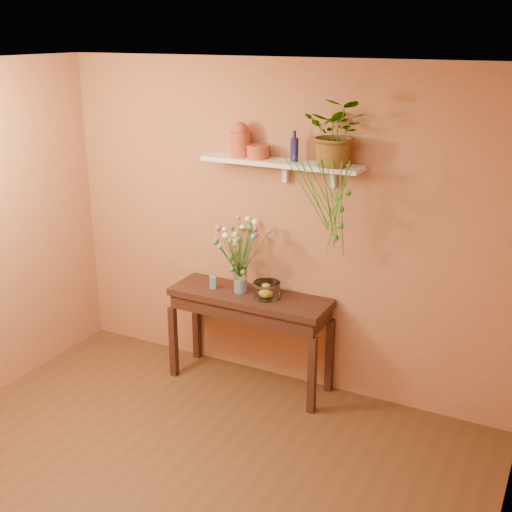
{
  "coord_description": "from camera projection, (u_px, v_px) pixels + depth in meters",
  "views": [
    {
      "loc": [
        2.17,
        -2.69,
        2.9
      ],
      "look_at": [
        0.0,
        1.55,
        1.25
      ],
      "focal_mm": 46.14,
      "sensor_mm": 36.0,
      "label": 1
    }
  ],
  "objects": [
    {
      "name": "spider_plant",
      "position": [
        337.0,
        132.0,
        4.76
      ],
      "size": [
        0.48,
        0.42,
        0.5
      ],
      "primitive_type": "imported",
      "rotation": [
        0.0,
        0.0,
        0.07
      ],
      "color": "#367424",
      "rests_on": "wall_shelf"
    },
    {
      "name": "glass_bowl",
      "position": [
        267.0,
        290.0,
        5.34
      ],
      "size": [
        0.22,
        0.22,
        0.13
      ],
      "color": "white",
      "rests_on": "sideboard"
    },
    {
      "name": "glass_vase",
      "position": [
        240.0,
        280.0,
        5.44
      ],
      "size": [
        0.11,
        0.11,
        0.24
      ],
      "color": "white",
      "rests_on": "sideboard"
    },
    {
      "name": "terracotta_pot",
      "position": [
        258.0,
        152.0,
        5.13
      ],
      "size": [
        0.19,
        0.19,
        0.1
      ],
      "primitive_type": "cylinder",
      "rotation": [
        0.0,
        0.0,
        -0.16
      ],
      "color": "#B14D31",
      "rests_on": "wall_shelf"
    },
    {
      "name": "bouquet",
      "position": [
        239.0,
        240.0,
        5.31
      ],
      "size": [
        0.52,
        0.56,
        0.51
      ],
      "color": "#386B28",
      "rests_on": "glass_vase"
    },
    {
      "name": "sideboard",
      "position": [
        250.0,
        307.0,
        5.47
      ],
      "size": [
        1.36,
        0.44,
        0.83
      ],
      "color": "#3D231A",
      "rests_on": "ground"
    },
    {
      "name": "wall_shelf",
      "position": [
        282.0,
        163.0,
        5.07
      ],
      "size": [
        1.3,
        0.24,
        0.19
      ],
      "color": "white",
      "rests_on": "room"
    },
    {
      "name": "room",
      "position": [
        131.0,
        320.0,
        3.7
      ],
      "size": [
        4.04,
        4.04,
        2.7
      ],
      "color": "#56321B",
      "rests_on": "ground"
    },
    {
      "name": "lemon",
      "position": [
        266.0,
        292.0,
        5.35
      ],
      "size": [
        0.07,
        0.07,
        0.07
      ],
      "primitive_type": "sphere",
      "color": "yellow",
      "rests_on": "glass_bowl"
    },
    {
      "name": "carton",
      "position": [
        213.0,
        282.0,
        5.52
      ],
      "size": [
        0.07,
        0.06,
        0.11
      ],
      "primitive_type": "cube",
      "rotation": [
        0.0,
        0.0,
        0.44
      ],
      "color": "teal",
      "rests_on": "sideboard"
    },
    {
      "name": "terracotta_jug",
      "position": [
        240.0,
        140.0,
        5.17
      ],
      "size": [
        0.21,
        0.21,
        0.27
      ],
      "color": "#B14D31",
      "rests_on": "wall_shelf"
    },
    {
      "name": "blue_bottle",
      "position": [
        294.0,
        149.0,
        5.0
      ],
      "size": [
        0.06,
        0.06,
        0.23
      ],
      "color": "#171747",
      "rests_on": "wall_shelf"
    },
    {
      "name": "plant_fronds",
      "position": [
        334.0,
        207.0,
        4.78
      ],
      "size": [
        0.54,
        0.31,
        0.76
      ],
      "color": "#367424",
      "rests_on": "wall_shelf"
    }
  ]
}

